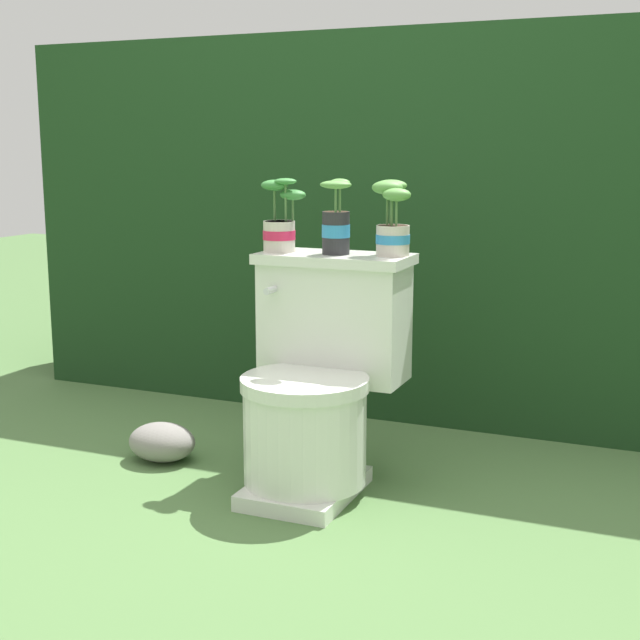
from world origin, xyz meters
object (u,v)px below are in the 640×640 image
(toilet, at_px, (318,382))
(potted_plant_midleft, at_px, (336,224))
(potted_plant_middle, at_px, (392,221))
(garden_stone, at_px, (162,442))
(potted_plant_left, at_px, (280,224))

(toilet, bearing_deg, potted_plant_midleft, 85.11)
(potted_plant_middle, relative_size, garden_stone, 0.99)
(toilet, bearing_deg, potted_plant_middle, 41.23)
(toilet, distance_m, garden_stone, 0.59)
(potted_plant_left, bearing_deg, toilet, -33.00)
(toilet, relative_size, potted_plant_middle, 3.10)
(toilet, height_order, potted_plant_midleft, potted_plant_midleft)
(toilet, distance_m, potted_plant_left, 0.49)
(potted_plant_midleft, xyz_separation_m, garden_stone, (-0.55, -0.12, -0.70))
(potted_plant_left, distance_m, potted_plant_middle, 0.34)
(toilet, xyz_separation_m, garden_stone, (-0.54, -0.01, -0.25))
(potted_plant_midleft, distance_m, potted_plant_middle, 0.16)
(potted_plant_left, distance_m, garden_stone, 0.80)
(potted_plant_middle, height_order, garden_stone, potted_plant_middle)
(toilet, height_order, potted_plant_middle, potted_plant_middle)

